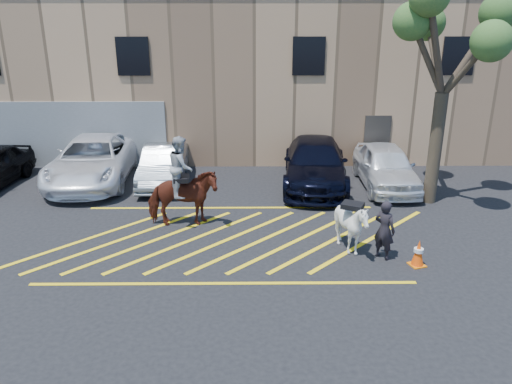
{
  "coord_description": "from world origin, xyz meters",
  "views": [
    {
      "loc": [
        0.7,
        -13.53,
        6.3
      ],
      "look_at": [
        0.83,
        0.2,
        1.3
      ],
      "focal_mm": 35.0,
      "sensor_mm": 36.0,
      "label": 1
    }
  ],
  "objects_px": {
    "car_silver_sedan": "(163,165)",
    "car_white_suv": "(385,166)",
    "handler": "(384,230)",
    "mounted_bay": "(182,191)",
    "tree": "(450,31)",
    "traffic_cone": "(418,253)",
    "saddled_white": "(351,226)",
    "car_white_pickup": "(93,160)",
    "car_blue_suv": "(315,163)"
  },
  "relations": [
    {
      "from": "tree",
      "to": "car_white_suv",
      "type": "bearing_deg",
      "value": 124.82
    },
    {
      "from": "handler",
      "to": "traffic_cone",
      "type": "bearing_deg",
      "value": -164.56
    },
    {
      "from": "mounted_bay",
      "to": "saddled_white",
      "type": "relative_size",
      "value": 1.58
    },
    {
      "from": "car_white_pickup",
      "to": "car_white_suv",
      "type": "height_order",
      "value": "car_white_pickup"
    },
    {
      "from": "mounted_bay",
      "to": "traffic_cone",
      "type": "distance_m",
      "value": 7.03
    },
    {
      "from": "car_blue_suv",
      "to": "saddled_white",
      "type": "relative_size",
      "value": 3.2
    },
    {
      "from": "car_white_pickup",
      "to": "car_blue_suv",
      "type": "distance_m",
      "value": 8.6
    },
    {
      "from": "car_silver_sedan",
      "to": "saddled_white",
      "type": "bearing_deg",
      "value": -45.65
    },
    {
      "from": "car_white_pickup",
      "to": "traffic_cone",
      "type": "xyz_separation_m",
      "value": [
        10.5,
        -7.06,
        -0.48
      ]
    },
    {
      "from": "handler",
      "to": "mounted_bay",
      "type": "distance_m",
      "value": 6.07
    },
    {
      "from": "mounted_bay",
      "to": "traffic_cone",
      "type": "relative_size",
      "value": 3.89
    },
    {
      "from": "traffic_cone",
      "to": "saddled_white",
      "type": "bearing_deg",
      "value": 152.93
    },
    {
      "from": "car_white_pickup",
      "to": "saddled_white",
      "type": "relative_size",
      "value": 3.4
    },
    {
      "from": "car_blue_suv",
      "to": "tree",
      "type": "xyz_separation_m",
      "value": [
        3.78,
        -1.93,
        4.86
      ]
    },
    {
      "from": "car_white_suv",
      "to": "traffic_cone",
      "type": "relative_size",
      "value": 6.38
    },
    {
      "from": "car_blue_suv",
      "to": "mounted_bay",
      "type": "relative_size",
      "value": 2.02
    },
    {
      "from": "car_silver_sedan",
      "to": "handler",
      "type": "distance_m",
      "value": 9.4
    },
    {
      "from": "tree",
      "to": "car_blue_suv",
      "type": "bearing_deg",
      "value": 152.99
    },
    {
      "from": "car_white_pickup",
      "to": "mounted_bay",
      "type": "distance_m",
      "value": 5.98
    },
    {
      "from": "car_white_pickup",
      "to": "handler",
      "type": "relative_size",
      "value": 3.7
    },
    {
      "from": "handler",
      "to": "mounted_bay",
      "type": "relative_size",
      "value": 0.58
    },
    {
      "from": "car_white_suv",
      "to": "handler",
      "type": "height_order",
      "value": "handler"
    },
    {
      "from": "car_blue_suv",
      "to": "mounted_bay",
      "type": "height_order",
      "value": "mounted_bay"
    },
    {
      "from": "handler",
      "to": "mounted_bay",
      "type": "bearing_deg",
      "value": 22.74
    },
    {
      "from": "car_silver_sedan",
      "to": "car_blue_suv",
      "type": "distance_m",
      "value": 5.83
    },
    {
      "from": "car_white_pickup",
      "to": "saddled_white",
      "type": "height_order",
      "value": "car_white_pickup"
    },
    {
      "from": "car_silver_sedan",
      "to": "car_white_suv",
      "type": "xyz_separation_m",
      "value": [
        8.45,
        -0.49,
        0.08
      ]
    },
    {
      "from": "car_white_pickup",
      "to": "tree",
      "type": "relative_size",
      "value": 0.83
    },
    {
      "from": "car_blue_suv",
      "to": "saddled_white",
      "type": "height_order",
      "value": "car_blue_suv"
    },
    {
      "from": "car_silver_sedan",
      "to": "handler",
      "type": "relative_size",
      "value": 2.62
    },
    {
      "from": "saddled_white",
      "to": "tree",
      "type": "height_order",
      "value": "tree"
    },
    {
      "from": "car_white_pickup",
      "to": "tree",
      "type": "xyz_separation_m",
      "value": [
        12.36,
        -2.4,
        4.84
      ]
    },
    {
      "from": "handler",
      "to": "saddled_white",
      "type": "xyz_separation_m",
      "value": [
        -0.81,
        0.38,
        -0.05
      ]
    },
    {
      "from": "car_white_pickup",
      "to": "saddled_white",
      "type": "bearing_deg",
      "value": -38.29
    },
    {
      "from": "saddled_white",
      "to": "car_white_suv",
      "type": "bearing_deg",
      "value": 66.93
    },
    {
      "from": "saddled_white",
      "to": "tree",
      "type": "distance_m",
      "value": 7.14
    },
    {
      "from": "handler",
      "to": "saddled_white",
      "type": "bearing_deg",
      "value": 18.81
    },
    {
      "from": "mounted_bay",
      "to": "car_white_pickup",
      "type": "bearing_deg",
      "value": 132.59
    },
    {
      "from": "car_white_pickup",
      "to": "car_silver_sedan",
      "type": "xyz_separation_m",
      "value": [
        2.76,
        -0.25,
        -0.14
      ]
    },
    {
      "from": "car_white_suv",
      "to": "tree",
      "type": "relative_size",
      "value": 0.64
    },
    {
      "from": "car_silver_sedan",
      "to": "car_blue_suv",
      "type": "bearing_deg",
      "value": -3.49
    },
    {
      "from": "car_white_suv",
      "to": "tree",
      "type": "height_order",
      "value": "tree"
    },
    {
      "from": "car_white_pickup",
      "to": "car_white_suv",
      "type": "xyz_separation_m",
      "value": [
        11.21,
        -0.75,
        -0.05
      ]
    },
    {
      "from": "car_blue_suv",
      "to": "mounted_bay",
      "type": "xyz_separation_m",
      "value": [
        -4.54,
        -3.92,
        0.31
      ]
    },
    {
      "from": "car_white_suv",
      "to": "saddled_white",
      "type": "relative_size",
      "value": 2.6
    },
    {
      "from": "car_white_suv",
      "to": "mounted_bay",
      "type": "relative_size",
      "value": 1.64
    },
    {
      "from": "car_white_suv",
      "to": "traffic_cone",
      "type": "xyz_separation_m",
      "value": [
        -0.71,
        -6.31,
        -0.43
      ]
    },
    {
      "from": "car_white_suv",
      "to": "traffic_cone",
      "type": "distance_m",
      "value": 6.37
    },
    {
      "from": "saddled_white",
      "to": "car_white_pickup",
      "type": "bearing_deg",
      "value": 144.94
    },
    {
      "from": "handler",
      "to": "tree",
      "type": "xyz_separation_m",
      "value": [
        2.68,
        4.21,
        4.87
      ]
    }
  ]
}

